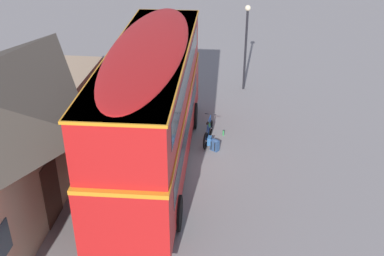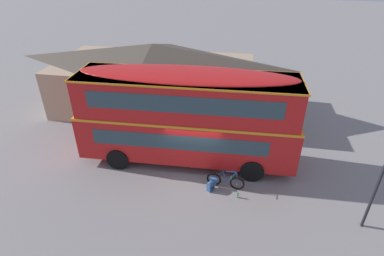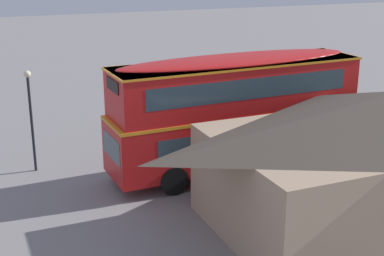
% 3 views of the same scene
% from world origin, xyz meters
% --- Properties ---
extents(ground_plane, '(120.00, 120.00, 0.00)m').
position_xyz_m(ground_plane, '(0.00, 0.00, 0.00)').
color(ground_plane, gray).
extents(double_decker_bus, '(10.59, 3.24, 4.79)m').
position_xyz_m(double_decker_bus, '(-0.56, 0.74, 2.64)').
color(double_decker_bus, black).
rests_on(double_decker_bus, ground).
extents(touring_bicycle, '(1.75, 0.46, 1.03)m').
position_xyz_m(touring_bicycle, '(1.55, -1.00, 0.37)').
color(touring_bicycle, black).
rests_on(touring_bicycle, ground).
extents(backpack_on_ground, '(0.35, 0.38, 0.50)m').
position_xyz_m(backpack_on_ground, '(1.00, -1.33, 0.26)').
color(backpack_on_ground, '#2D4C7A').
rests_on(backpack_on_ground, ground).
extents(water_bottle_green_metal, '(0.07, 0.07, 0.26)m').
position_xyz_m(water_bottle_green_metal, '(2.23, -1.55, 0.12)').
color(water_bottle_green_metal, green).
rests_on(water_bottle_green_metal, ground).
extents(street_lamp, '(0.28, 0.28, 4.20)m').
position_xyz_m(street_lamp, '(7.16, -2.10, 2.63)').
color(street_lamp, black).
rests_on(street_lamp, ground).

